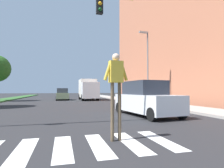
# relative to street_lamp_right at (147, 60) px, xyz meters

# --- Properties ---
(ground_plane) EXTENTS (140.00, 140.00, 0.00)m
(ground_plane) POSITION_rel_street_lamp_right_xyz_m (-8.11, 11.15, -4.59)
(ground_plane) COLOR #262628
(crosswalk) EXTENTS (4.95, 2.20, 0.01)m
(crosswalk) POSITION_rel_street_lamp_right_xyz_m (-8.11, -12.78, -4.59)
(crosswalk) COLOR silver
(crosswalk) RESTS_ON ground_plane
(apartment_block_right) EXTENTS (13.66, 32.66, 21.92)m
(apartment_block_right) POSITION_rel_street_lamp_right_xyz_m (9.96, 3.15, 6.37)
(apartment_block_right) COLOR #B76B4C
(apartment_block_right) RESTS_ON ground_plane
(sidewalk_right) EXTENTS (3.00, 64.00, 0.15)m
(sidewalk_right) POSITION_rel_street_lamp_right_xyz_m (0.60, 9.15, -4.52)
(sidewalk_right) COLOR #9E9991
(sidewalk_right) RESTS_ON ground_plane
(street_lamp_right) EXTENTS (1.02, 0.24, 7.50)m
(street_lamp_right) POSITION_rel_street_lamp_right_xyz_m (0.00, 0.00, 0.00)
(street_lamp_right) COLOR slate
(street_lamp_right) RESTS_ON sidewalk_right
(pedestrian_performer) EXTENTS (0.75, 0.27, 2.49)m
(pedestrian_performer) POSITION_rel_street_lamp_right_xyz_m (-7.11, -12.55, -2.93)
(pedestrian_performer) COLOR brown
(pedestrian_performer) RESTS_ON ground_plane
(suv_crossing) EXTENTS (2.45, 4.79, 1.97)m
(suv_crossing) POSITION_rel_street_lamp_right_xyz_m (-3.95, -7.87, -3.66)
(suv_crossing) COLOR silver
(suv_crossing) RESTS_ON ground_plane
(sedan_midblock) EXTENTS (1.90, 4.60, 1.74)m
(sedan_midblock) POSITION_rel_street_lamp_right_xyz_m (-8.60, 10.72, -3.79)
(sedan_midblock) COLOR gray
(sedan_midblock) RESTS_ON ground_plane
(truck_box_delivery) EXTENTS (2.40, 6.20, 3.10)m
(truck_box_delivery) POSITION_rel_street_lamp_right_xyz_m (-4.87, 9.77, -2.96)
(truck_box_delivery) COLOR silver
(truck_box_delivery) RESTS_ON ground_plane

